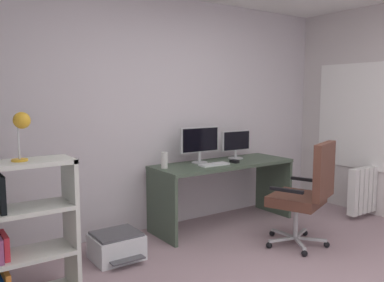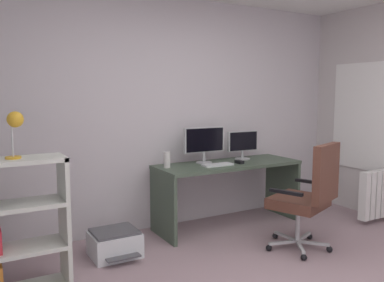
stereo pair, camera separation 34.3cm
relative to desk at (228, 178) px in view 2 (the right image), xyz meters
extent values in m
cube|color=silver|center=(-0.58, 0.42, 0.73)|extent=(4.73, 0.10, 2.56)
cube|color=#435342|center=(0.00, 0.00, 0.16)|extent=(1.67, 0.60, 0.04)
cube|color=#435342|center=(-0.82, 0.00, -0.20)|extent=(0.04, 0.58, 0.69)
cube|color=#435342|center=(0.82, 0.00, -0.20)|extent=(0.04, 0.58, 0.69)
cylinder|color=#B2B5B7|center=(-0.25, 0.12, 0.18)|extent=(0.18, 0.18, 0.01)
cylinder|color=#B2B5B7|center=(-0.25, 0.12, 0.25)|extent=(0.03, 0.03, 0.12)
cube|color=#B7BABC|center=(-0.25, 0.12, 0.44)|extent=(0.50, 0.05, 0.28)
cube|color=black|center=(-0.25, 0.10, 0.44)|extent=(0.46, 0.02, 0.26)
cylinder|color=#B2B5B7|center=(0.29, 0.12, 0.18)|extent=(0.18, 0.18, 0.01)
cylinder|color=#B2B5B7|center=(0.29, 0.12, 0.24)|extent=(0.03, 0.03, 0.10)
cube|color=#B7BABC|center=(0.29, 0.12, 0.40)|extent=(0.41, 0.05, 0.23)
cube|color=black|center=(0.29, 0.10, 0.40)|extent=(0.38, 0.02, 0.22)
cube|color=silver|center=(-0.20, -0.09, 0.19)|extent=(0.34, 0.14, 0.02)
cube|color=black|center=(0.09, -0.09, 0.20)|extent=(0.07, 0.10, 0.03)
cylinder|color=silver|center=(-0.73, 0.07, 0.26)|extent=(0.07, 0.07, 0.17)
cube|color=#B7BABC|center=(0.34, -0.84, -0.48)|extent=(0.29, 0.14, 0.02)
sphere|color=black|center=(0.48, -0.79, -0.52)|extent=(0.06, 0.06, 0.06)
cube|color=#B7BABC|center=(0.20, -0.75, -0.48)|extent=(0.05, 0.30, 0.02)
sphere|color=black|center=(0.19, -0.60, -0.52)|extent=(0.06, 0.06, 0.06)
cube|color=#B7BABC|center=(0.06, -0.86, -0.48)|extent=(0.30, 0.11, 0.02)
sphere|color=black|center=(-0.09, -0.82, -0.52)|extent=(0.06, 0.06, 0.06)
cube|color=#B7BABC|center=(0.12, -1.02, -0.48)|extent=(0.19, 0.27, 0.02)
sphere|color=black|center=(0.04, -1.15, -0.52)|extent=(0.06, 0.06, 0.06)
cube|color=#B7BABC|center=(0.30, -1.01, -0.48)|extent=(0.21, 0.25, 0.02)
sphere|color=black|center=(0.39, -1.13, -0.52)|extent=(0.06, 0.06, 0.06)
cylinder|color=#B7BABC|center=(0.20, -0.90, -0.31)|extent=(0.04, 0.04, 0.34)
cube|color=#553024|center=(0.20, -0.90, -0.09)|extent=(0.65, 0.61, 0.10)
cube|color=#553024|center=(0.30, -1.14, 0.23)|extent=(0.47, 0.23, 0.53)
cube|color=black|center=(-0.06, -1.00, 0.06)|extent=(0.15, 0.31, 0.03)
cube|color=black|center=(0.46, -0.80, 0.06)|extent=(0.15, 0.31, 0.03)
cube|color=silver|center=(-1.92, -0.53, -0.03)|extent=(0.03, 0.33, 1.03)
cube|color=silver|center=(-2.33, -0.53, 0.47)|extent=(0.86, 0.33, 0.03)
cube|color=silver|center=(-2.33, -0.53, -0.20)|extent=(0.79, 0.33, 0.03)
cube|color=silver|center=(-2.33, -0.53, 0.14)|extent=(0.79, 0.33, 0.03)
cube|color=orange|center=(-2.40, -0.54, -0.39)|extent=(0.03, 0.25, 0.25)
cylinder|color=gold|center=(-2.26, -0.53, 0.49)|extent=(0.11, 0.11, 0.02)
cylinder|color=silver|center=(-2.26, -0.53, 0.62)|extent=(0.01, 0.01, 0.23)
sphere|color=gold|center=(-2.23, -0.53, 0.77)|extent=(0.12, 0.12, 0.12)
cube|color=silver|center=(-1.41, -0.19, -0.44)|extent=(0.43, 0.37, 0.22)
cube|color=#4C4C51|center=(-1.41, -0.19, -0.31)|extent=(0.40, 0.34, 0.02)
cube|color=#4C4C51|center=(-1.41, -0.42, -0.48)|extent=(0.30, 0.10, 0.01)
cube|color=white|center=(1.35, -0.77, -0.21)|extent=(0.07, 0.10, 0.56)
cube|color=white|center=(1.44, -0.77, -0.21)|extent=(0.07, 0.10, 0.56)
cube|color=white|center=(1.54, -0.77, -0.21)|extent=(0.07, 0.10, 0.56)
cube|color=white|center=(1.63, -0.77, -0.21)|extent=(0.07, 0.10, 0.56)
camera|label=1|loc=(-2.84, -3.46, 0.95)|focal=37.33mm
camera|label=2|loc=(-2.55, -3.64, 0.95)|focal=37.33mm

